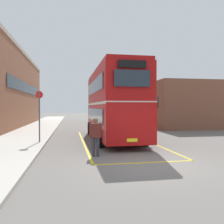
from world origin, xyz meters
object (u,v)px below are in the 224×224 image
Objects in this scene: double_decker_bus at (113,103)px; pedestrian_boarding at (95,134)px; single_deck_bus at (114,111)px; bus_stop_sign at (39,112)px.

double_decker_bus reaches higher than pedestrian_boarding.
single_deck_bus is 22.64m from pedestrian_boarding.
single_deck_bus is at bearing 66.83° from bus_stop_sign.
double_decker_bus is 1.13× the size of single_deck_bus.
single_deck_bus is (3.06, 16.66, -0.87)m from double_decker_bus.
single_deck_bus is at bearing 77.75° from pedestrian_boarding.
double_decker_bus is 3.34× the size of bus_stop_sign.
single_deck_bus is 19.70m from bus_stop_sign.
single_deck_bus reaches higher than pedestrian_boarding.
pedestrian_boarding is at bearing -102.25° from single_deck_bus.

